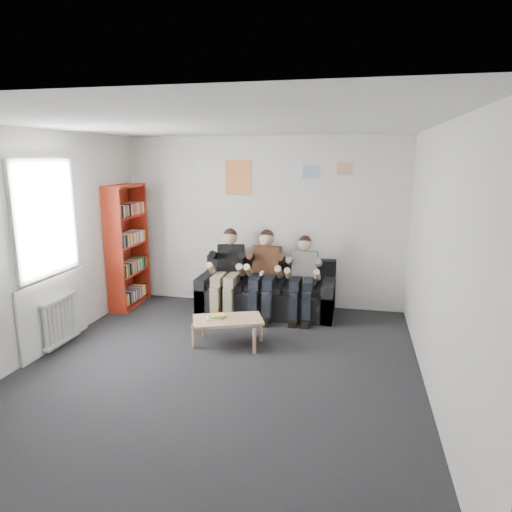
{
  "coord_description": "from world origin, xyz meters",
  "views": [
    {
      "loc": [
        1.46,
        -4.6,
        2.37
      ],
      "look_at": [
        0.15,
        1.3,
        1.06
      ],
      "focal_mm": 32.0,
      "sensor_mm": 36.0,
      "label": 1
    }
  ],
  "objects": [
    {
      "name": "room_shell",
      "position": [
        0.0,
        0.0,
        1.35
      ],
      "size": [
        5.0,
        5.0,
        5.0
      ],
      "color": "black",
      "rests_on": "ground"
    },
    {
      "name": "sofa",
      "position": [
        0.15,
        2.11,
        0.29
      ],
      "size": [
        2.08,
        0.85,
        0.8
      ],
      "color": "black",
      "rests_on": "ground"
    },
    {
      "name": "bookshelf",
      "position": [
        -2.08,
        1.9,
        0.98
      ],
      "size": [
        0.29,
        0.88,
        1.96
      ],
      "rotation": [
        0.0,
        0.0,
        0.06
      ],
      "color": "maroon",
      "rests_on": "ground"
    },
    {
      "name": "coffee_table",
      "position": [
        -0.09,
        0.71,
        0.31
      ],
      "size": [
        0.88,
        0.48,
        0.35
      ],
      "rotation": [
        0.0,
        0.0,
        0.37
      ],
      "color": "tan",
      "rests_on": "ground"
    },
    {
      "name": "game_cases",
      "position": [
        -0.25,
        0.7,
        0.37
      ],
      "size": [
        0.22,
        0.19,
        0.04
      ],
      "rotation": [
        0.0,
        0.0,
        0.33
      ],
      "color": "silver",
      "rests_on": "coffee_table"
    },
    {
      "name": "person_left",
      "position": [
        -0.43,
        1.91,
        0.64
      ],
      "size": [
        0.4,
        0.86,
        1.3
      ],
      "rotation": [
        0.0,
        0.0,
        0.15
      ],
      "color": "black",
      "rests_on": "sofa"
    },
    {
      "name": "person_middle",
      "position": [
        0.15,
        1.91,
        0.64
      ],
      "size": [
        0.41,
        0.87,
        1.3
      ],
      "rotation": [
        0.0,
        0.0,
        -0.05
      ],
      "color": "#512B1B",
      "rests_on": "sofa"
    },
    {
      "name": "person_right",
      "position": [
        0.72,
        1.91,
        0.62
      ],
      "size": [
        0.37,
        0.79,
        1.23
      ],
      "rotation": [
        0.0,
        0.0,
        0.02
      ],
      "color": "silver",
      "rests_on": "sofa"
    },
    {
      "name": "radiator",
      "position": [
        -2.15,
        0.2,
        0.35
      ],
      "size": [
        0.1,
        0.64,
        0.6
      ],
      "color": "white",
      "rests_on": "ground"
    },
    {
      "name": "window",
      "position": [
        -2.22,
        0.2,
        1.03
      ],
      "size": [
        0.05,
        1.3,
        2.36
      ],
      "color": "white",
      "rests_on": "room_shell"
    },
    {
      "name": "poster_large",
      "position": [
        -0.4,
        2.49,
        2.05
      ],
      "size": [
        0.42,
        0.01,
        0.55
      ],
      "primitive_type": "cube",
      "color": "gold",
      "rests_on": "room_shell"
    },
    {
      "name": "poster_blue",
      "position": [
        0.75,
        2.49,
        2.15
      ],
      "size": [
        0.25,
        0.01,
        0.2
      ],
      "primitive_type": "cube",
      "color": "#3983C3",
      "rests_on": "room_shell"
    },
    {
      "name": "poster_pink",
      "position": [
        1.25,
        2.49,
        2.2
      ],
      "size": [
        0.22,
        0.01,
        0.18
      ],
      "primitive_type": "cube",
      "color": "#C63E8F",
      "rests_on": "room_shell"
    },
    {
      "name": "poster_sign",
      "position": [
        -1.0,
        2.49,
        2.25
      ],
      "size": [
        0.2,
        0.01,
        0.14
      ],
      "primitive_type": "cube",
      "color": "white",
      "rests_on": "room_shell"
    }
  ]
}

